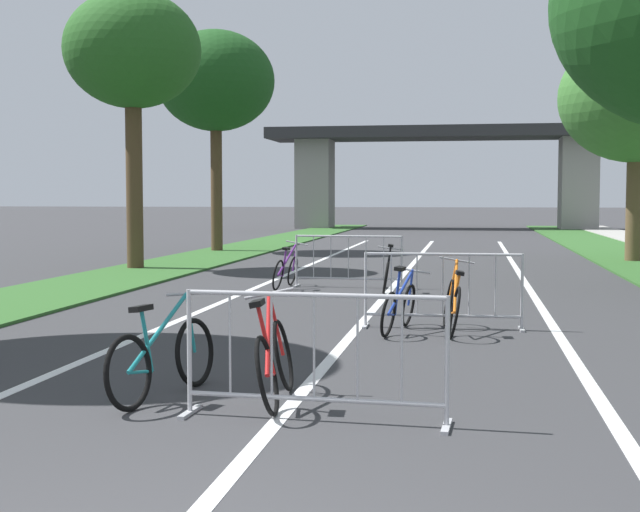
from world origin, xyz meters
The scene contains 18 objects.
grass_verge_left centered at (-6.17, 23.29, 0.03)m, with size 2.57×56.94×0.05m, color #2D5B26.
grass_verge_right centered at (6.17, 23.29, 0.03)m, with size 2.57×56.94×0.05m, color #2D5B26.
lane_stripe_center centered at (0.00, 16.47, 0.00)m, with size 0.14×32.94×0.01m, color silver.
lane_stripe_right_lane centered at (2.69, 16.47, 0.00)m, with size 0.14×32.94×0.01m, color silver.
lane_stripe_left_lane centered at (-2.69, 16.47, 0.00)m, with size 0.14×32.94×0.01m, color silver.
overpass_bridge centered at (0.00, 47.06, 4.05)m, with size 19.81×4.33×5.71m.
tree_left_maple_mid centered at (-6.72, 17.46, 5.36)m, with size 3.37×3.37×6.86m.
tree_left_cypress_far centered at (-6.73, 24.71, 5.56)m, with size 3.86×3.86×7.24m.
tree_right_pine_near centered at (5.99, 22.12, 4.52)m, with size 4.22×4.22×6.34m.
crowd_barrier_nearest centered at (0.29, 3.50, 0.52)m, with size 2.22×0.55×1.05m.
crowd_barrier_second centered at (1.16, 8.76, 0.52)m, with size 2.21×0.49×1.05m.
crowd_barrier_third centered at (-0.87, 14.02, 0.52)m, with size 2.21×0.52×1.05m.
bicycle_blue_0 centered at (0.60, 8.33, 0.35)m, with size 0.61×1.64×0.91m.
bicycle_teal_1 centered at (-1.20, 4.08, 0.36)m, with size 0.54×1.71×0.93m.
bicycle_orange_2 centered at (1.30, 8.38, 0.38)m, with size 0.49×1.73×1.00m.
bicycle_black_3 centered at (-0.05, 13.47, 0.34)m, with size 0.51×1.71×0.93m.
bicycle_red_4 centered at (-0.16, 4.06, 0.38)m, with size 0.53×1.65×0.98m.
bicycle_purple_5 centered at (-2.08, 13.66, 0.36)m, with size 0.50×1.64×0.93m.
Camera 1 is at (1.53, -3.46, 1.82)m, focal length 49.63 mm.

